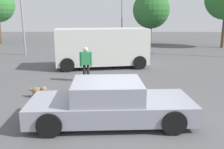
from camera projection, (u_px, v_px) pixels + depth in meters
name	position (u px, v px, depth m)	size (l,w,h in m)	color
ground_plane	(123.00, 120.00, 7.09)	(80.00, 80.00, 0.00)	#515154
sedan_foreground	(110.00, 103.00, 6.89)	(4.60, 2.11, 1.19)	gray
dog	(38.00, 90.00, 9.03)	(0.70, 0.34, 0.43)	olive
van_white	(102.00, 47.00, 14.18)	(5.47, 3.01, 2.23)	silver
pedestrian	(86.00, 61.00, 11.06)	(0.57, 0.26, 1.58)	black
light_post_near	(21.00, 0.00, 17.94)	(0.44, 0.44, 5.91)	gray
light_post_far	(122.00, 2.00, 25.18)	(0.44, 0.44, 6.39)	gray
tree_far_right	(151.00, 10.00, 25.96)	(3.88, 3.88, 5.47)	brown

